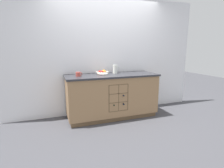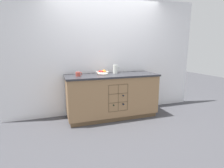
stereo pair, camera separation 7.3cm
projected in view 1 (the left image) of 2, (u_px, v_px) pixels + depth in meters
The scene contains 6 objects.
ground_plane at pixel (112, 116), 3.78m from camera, with size 14.00×14.00×0.00m, color #424247.
back_wall at pixel (106, 56), 3.89m from camera, with size 4.40×0.06×2.55m, color white.
kitchen_island at pixel (112, 96), 3.69m from camera, with size 1.90×0.70×0.91m.
fruit_bowl at pixel (102, 72), 3.63m from camera, with size 0.26×0.26×0.09m.
white_pitcher at pixel (115, 69), 3.74m from camera, with size 0.15×0.10×0.18m.
ceramic_mug at pixel (78, 74), 3.35m from camera, with size 0.13×0.09×0.08m.
Camera 1 is at (-1.20, -3.36, 1.43)m, focal length 28.00 mm.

